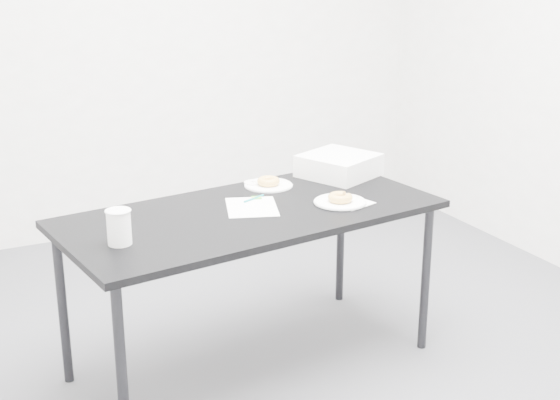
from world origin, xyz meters
name	(u,v)px	position (x,y,z in m)	size (l,w,h in m)	color
floor	(267,371)	(0.00, 0.00, 0.00)	(4.00, 4.00, 0.00)	#49494D
wall_back	(124,17)	(0.00, 2.00, 1.35)	(4.00, 0.02, 2.70)	white
table	(251,223)	(-0.03, 0.10, 0.66)	(1.65, 0.93, 0.71)	black
scorecard	(252,207)	(-0.01, 0.13, 0.71)	(0.21, 0.26, 0.00)	white
logo_patch	(257,198)	(0.06, 0.23, 0.72)	(0.04, 0.04, 0.00)	green
pen	(254,198)	(0.04, 0.22, 0.72)	(0.01, 0.01, 0.12)	#0B787D
napkin	(350,203)	(0.39, 0.00, 0.72)	(0.16, 0.16, 0.00)	white
plate_near	(340,202)	(0.35, 0.01, 0.72)	(0.22, 0.22, 0.01)	white
donut_near	(340,197)	(0.35, 0.01, 0.74)	(0.11, 0.11, 0.04)	gold
plate_far	(269,185)	(0.19, 0.37, 0.72)	(0.22, 0.22, 0.01)	white
donut_far	(268,181)	(0.19, 0.37, 0.74)	(0.10, 0.10, 0.03)	gold
coffee_cup	(119,227)	(-0.61, -0.05, 0.78)	(0.09, 0.09, 0.13)	white
cup_lid	(253,183)	(0.14, 0.43, 0.72)	(0.09, 0.09, 0.01)	white
bakery_box	(339,165)	(0.56, 0.38, 0.77)	(0.31, 0.31, 0.10)	white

